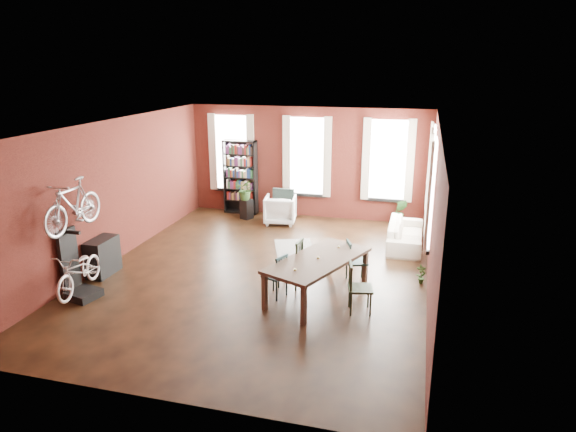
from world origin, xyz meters
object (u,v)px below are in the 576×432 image
(dining_chair_d, at_px, (357,261))
(dining_chair_c, at_px, (360,288))
(dining_chair_b, at_px, (290,263))
(bookshelf, at_px, (240,177))
(dining_table, at_px, (318,278))
(cream_sofa, at_px, (406,230))
(console_table, at_px, (103,257))
(bike_trainer, at_px, (84,294))
(plant_stand, at_px, (247,209))
(bicycle_floor, at_px, (77,253))
(white_armchair, at_px, (280,208))
(dining_chair_a, at_px, (275,275))

(dining_chair_d, bearing_deg, dining_chair_c, 169.21)
(dining_chair_b, bearing_deg, bookshelf, -144.42)
(dining_table, distance_m, cream_sofa, 3.73)
(console_table, bearing_deg, bike_trainer, -74.56)
(console_table, bearing_deg, bookshelf, 76.17)
(plant_stand, height_order, bicycle_floor, bicycle_floor)
(dining_chair_d, xyz_separation_m, bicycle_floor, (-5.06, -2.15, 0.50))
(dining_table, height_order, cream_sofa, cream_sofa)
(white_armchair, bearing_deg, bookshelf, -35.13)
(cream_sofa, bearing_deg, dining_chair_c, 170.34)
(dining_chair_c, xyz_separation_m, cream_sofa, (0.65, 3.83, -0.06))
(dining_chair_c, relative_size, bike_trainer, 1.76)
(dining_chair_b, height_order, cream_sofa, dining_chair_b)
(dining_chair_a, relative_size, dining_chair_d, 0.98)
(dining_chair_c, distance_m, cream_sofa, 3.88)
(plant_stand, distance_m, bicycle_floor, 5.98)
(dining_table, distance_m, plant_stand, 5.48)
(dining_chair_b, relative_size, white_armchair, 1.14)
(dining_chair_b, xyz_separation_m, bookshelf, (-2.78, 4.75, 0.60))
(dining_table, relative_size, white_armchair, 2.66)
(console_table, bearing_deg, white_armchair, 58.85)
(dining_chair_d, relative_size, bookshelf, 0.40)
(dining_chair_a, height_order, white_armchair, white_armchair)
(dining_chair_b, height_order, bicycle_floor, bicycle_floor)
(dining_chair_d, height_order, console_table, dining_chair_d)
(bike_trainer, height_order, plant_stand, plant_stand)
(white_armchair, bearing_deg, dining_chair_d, 118.20)
(white_armchair, xyz_separation_m, cream_sofa, (3.52, -0.99, -0.03))
(dining_chair_d, distance_m, white_armchair, 4.36)
(dining_table, xyz_separation_m, console_table, (-4.70, -0.10, 0.00))
(white_armchair, xyz_separation_m, bike_trainer, (-2.40, -5.63, -0.36))
(cream_sofa, height_order, console_table, cream_sofa)
(bookshelf, bearing_deg, dining_chair_d, -45.95)
(dining_table, height_order, dining_chair_d, dining_chair_d)
(dining_chair_b, bearing_deg, bike_trainer, -61.67)
(dining_chair_b, xyz_separation_m, cream_sofa, (2.17, 3.05, -0.09))
(dining_chair_a, xyz_separation_m, bicycle_floor, (-3.61, -1.04, 0.50))
(dining_chair_a, distance_m, bookshelf, 5.94)
(dining_chair_a, xyz_separation_m, dining_chair_b, (0.17, 0.55, 0.06))
(dining_chair_d, bearing_deg, plant_stand, 24.23)
(dining_chair_d, relative_size, bicycle_floor, 0.57)
(bookshelf, distance_m, white_armchair, 1.73)
(dining_chair_a, distance_m, dining_chair_c, 1.71)
(bike_trainer, distance_m, bicycle_floor, 0.86)
(dining_chair_a, relative_size, plant_stand, 1.51)
(dining_chair_d, xyz_separation_m, cream_sofa, (0.90, 2.49, -0.04))
(dining_chair_b, height_order, bike_trainer, dining_chair_b)
(dining_chair_b, xyz_separation_m, bicycle_floor, (-3.78, -1.59, 0.44))
(dining_chair_b, relative_size, console_table, 1.24)
(dining_chair_a, bearing_deg, dining_table, 125.18)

